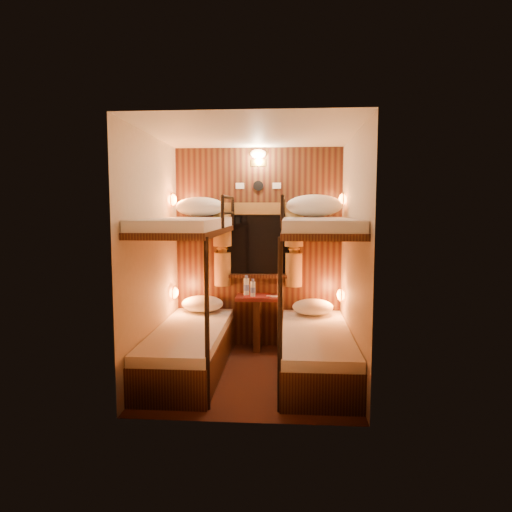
# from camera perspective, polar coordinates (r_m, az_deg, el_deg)

# --- Properties ---
(floor) EXTENTS (2.10, 2.10, 0.00)m
(floor) POSITION_cam_1_polar(r_m,az_deg,el_deg) (4.78, -0.56, -14.60)
(floor) COLOR #3B1B10
(floor) RESTS_ON ground
(ceiling) EXTENTS (2.10, 2.10, 0.00)m
(ceiling) POSITION_cam_1_polar(r_m,az_deg,el_deg) (4.54, -0.59, 15.11)
(ceiling) COLOR silver
(ceiling) RESTS_ON wall_back
(wall_back) EXTENTS (2.40, 0.00, 2.40)m
(wall_back) POSITION_cam_1_polar(r_m,az_deg,el_deg) (5.55, 0.31, 0.99)
(wall_back) COLOR #C6B293
(wall_back) RESTS_ON floor
(wall_front) EXTENTS (2.40, 0.00, 2.40)m
(wall_front) POSITION_cam_1_polar(r_m,az_deg,el_deg) (3.46, -1.98, -1.95)
(wall_front) COLOR #C6B293
(wall_front) RESTS_ON floor
(wall_left) EXTENTS (0.00, 2.40, 2.40)m
(wall_left) POSITION_cam_1_polar(r_m,az_deg,el_deg) (4.69, -12.84, -0.05)
(wall_left) COLOR #C6B293
(wall_left) RESTS_ON floor
(wall_right) EXTENTS (0.00, 2.40, 2.40)m
(wall_right) POSITION_cam_1_polar(r_m,az_deg,el_deg) (4.53, 12.13, -0.23)
(wall_right) COLOR #C6B293
(wall_right) RESTS_ON floor
(back_panel) EXTENTS (2.00, 0.03, 2.40)m
(back_panel) POSITION_cam_1_polar(r_m,az_deg,el_deg) (5.53, 0.30, 0.98)
(back_panel) COLOR black
(back_panel) RESTS_ON floor
(bunk_left) EXTENTS (0.72, 1.90, 1.82)m
(bunk_left) POSITION_cam_1_polar(r_m,az_deg,el_deg) (4.77, -8.34, -7.67)
(bunk_left) COLOR black
(bunk_left) RESTS_ON floor
(bunk_right) EXTENTS (0.72, 1.90, 1.82)m
(bunk_right) POSITION_cam_1_polar(r_m,az_deg,el_deg) (4.68, 7.52, -7.95)
(bunk_right) COLOR black
(bunk_right) RESTS_ON floor
(window) EXTENTS (1.00, 0.12, 0.79)m
(window) POSITION_cam_1_polar(r_m,az_deg,el_deg) (5.50, 0.27, 0.75)
(window) COLOR black
(window) RESTS_ON back_panel
(curtains) EXTENTS (1.10, 0.22, 1.00)m
(curtains) POSITION_cam_1_polar(r_m,az_deg,el_deg) (5.46, 0.25, 1.59)
(curtains) COLOR olive
(curtains) RESTS_ON back_panel
(back_fixtures) EXTENTS (0.54, 0.09, 0.48)m
(back_fixtures) POSITION_cam_1_polar(r_m,az_deg,el_deg) (5.51, 0.28, 11.86)
(back_fixtures) COLOR black
(back_fixtures) RESTS_ON back_panel
(reading_lamps) EXTENTS (2.00, 0.20, 1.25)m
(reading_lamps) POSITION_cam_1_polar(r_m,az_deg,el_deg) (5.19, 0.05, 1.10)
(reading_lamps) COLOR orange
(reading_lamps) RESTS_ON wall_left
(table) EXTENTS (0.50, 0.34, 0.66)m
(table) POSITION_cam_1_polar(r_m,az_deg,el_deg) (5.47, 0.16, -7.41)
(table) COLOR #5A1B14
(table) RESTS_ON floor
(bottle_left) EXTENTS (0.07, 0.07, 0.24)m
(bottle_left) POSITION_cam_1_polar(r_m,az_deg,el_deg) (5.45, -1.20, -3.83)
(bottle_left) COLOR #99BFE5
(bottle_left) RESTS_ON table
(bottle_right) EXTENTS (0.06, 0.06, 0.21)m
(bottle_right) POSITION_cam_1_polar(r_m,az_deg,el_deg) (5.35, -0.39, -4.15)
(bottle_right) COLOR #99BFE5
(bottle_right) RESTS_ON table
(sachet_a) EXTENTS (0.10, 0.09, 0.01)m
(sachet_a) POSITION_cam_1_polar(r_m,az_deg,el_deg) (5.37, 2.37, -5.06)
(sachet_a) COLOR silver
(sachet_a) RESTS_ON table
(sachet_b) EXTENTS (0.09, 0.07, 0.01)m
(sachet_b) POSITION_cam_1_polar(r_m,az_deg,el_deg) (5.39, 1.71, -5.03)
(sachet_b) COLOR silver
(sachet_b) RESTS_ON table
(pillow_lower_left) EXTENTS (0.50, 0.35, 0.19)m
(pillow_lower_left) POSITION_cam_1_polar(r_m,az_deg,el_deg) (5.47, -6.72, -5.95)
(pillow_lower_left) COLOR white
(pillow_lower_left) RESTS_ON bunk_left
(pillow_lower_right) EXTENTS (0.47, 0.34, 0.19)m
(pillow_lower_right) POSITION_cam_1_polar(r_m,az_deg,el_deg) (5.32, 7.12, -6.35)
(pillow_lower_right) COLOR white
(pillow_lower_right) RESTS_ON bunk_right
(pillow_upper_left) EXTENTS (0.57, 0.41, 0.22)m
(pillow_upper_left) POSITION_cam_1_polar(r_m,az_deg,el_deg) (5.30, -6.99, 6.13)
(pillow_upper_left) COLOR white
(pillow_upper_left) RESTS_ON bunk_left
(pillow_upper_right) EXTENTS (0.63, 0.45, 0.25)m
(pillow_upper_right) POSITION_cam_1_polar(r_m,az_deg,el_deg) (5.15, 7.31, 6.27)
(pillow_upper_right) COLOR white
(pillow_upper_right) RESTS_ON bunk_right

